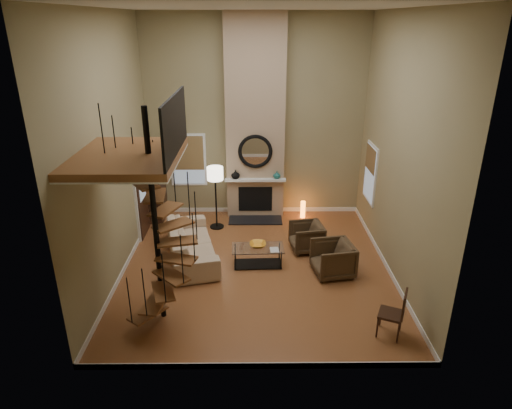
{
  "coord_description": "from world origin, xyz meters",
  "views": [
    {
      "loc": [
        -0.08,
        -8.99,
        5.3
      ],
      "look_at": [
        0.0,
        0.4,
        1.4
      ],
      "focal_mm": 31.48,
      "sensor_mm": 36.0,
      "label": 1
    }
  ],
  "objects_px": {
    "floor_lamp": "(215,178)",
    "armchair_near": "(309,237)",
    "side_chair": "(396,311)",
    "sofa": "(191,242)",
    "accent_lamp": "(303,209)",
    "hutch": "(155,187)",
    "coffee_table": "(258,254)",
    "armchair_far": "(336,259)"
  },
  "relations": [
    {
      "from": "hutch",
      "to": "side_chair",
      "type": "distance_m",
      "value": 7.42
    },
    {
      "from": "hutch",
      "to": "accent_lamp",
      "type": "height_order",
      "value": "hutch"
    },
    {
      "from": "hutch",
      "to": "armchair_far",
      "type": "height_order",
      "value": "hutch"
    },
    {
      "from": "hutch",
      "to": "sofa",
      "type": "bearing_deg",
      "value": -61.66
    },
    {
      "from": "armchair_far",
      "to": "floor_lamp",
      "type": "relative_size",
      "value": 0.49
    },
    {
      "from": "coffee_table",
      "to": "accent_lamp",
      "type": "bearing_deg",
      "value": 63.8
    },
    {
      "from": "hutch",
      "to": "side_chair",
      "type": "bearing_deg",
      "value": -44.91
    },
    {
      "from": "armchair_far",
      "to": "floor_lamp",
      "type": "bearing_deg",
      "value": -140.48
    },
    {
      "from": "coffee_table",
      "to": "floor_lamp",
      "type": "height_order",
      "value": "floor_lamp"
    },
    {
      "from": "coffee_table",
      "to": "floor_lamp",
      "type": "relative_size",
      "value": 0.69
    },
    {
      "from": "accent_lamp",
      "to": "floor_lamp",
      "type": "bearing_deg",
      "value": -165.42
    },
    {
      "from": "sofa",
      "to": "accent_lamp",
      "type": "distance_m",
      "value": 3.72
    },
    {
      "from": "sofa",
      "to": "accent_lamp",
      "type": "relative_size",
      "value": 5.2
    },
    {
      "from": "sofa",
      "to": "floor_lamp",
      "type": "distance_m",
      "value": 2.02
    },
    {
      "from": "hutch",
      "to": "sofa",
      "type": "relative_size",
      "value": 0.79
    },
    {
      "from": "sofa",
      "to": "armchair_near",
      "type": "xyz_separation_m",
      "value": [
        2.86,
        0.36,
        -0.04
      ]
    },
    {
      "from": "armchair_far",
      "to": "accent_lamp",
      "type": "height_order",
      "value": "armchair_far"
    },
    {
      "from": "accent_lamp",
      "to": "coffee_table",
      "type": "bearing_deg",
      "value": -116.2
    },
    {
      "from": "hutch",
      "to": "armchair_near",
      "type": "relative_size",
      "value": 2.62
    },
    {
      "from": "armchair_near",
      "to": "hutch",
      "type": "bearing_deg",
      "value": -124.4
    },
    {
      "from": "coffee_table",
      "to": "side_chair",
      "type": "height_order",
      "value": "side_chair"
    },
    {
      "from": "floor_lamp",
      "to": "side_chair",
      "type": "xyz_separation_m",
      "value": [
        3.51,
        -4.6,
        -0.89
      ]
    },
    {
      "from": "floor_lamp",
      "to": "armchair_near",
      "type": "bearing_deg",
      "value": -29.15
    },
    {
      "from": "armchair_near",
      "to": "side_chair",
      "type": "distance_m",
      "value": 3.47
    },
    {
      "from": "armchair_near",
      "to": "side_chair",
      "type": "xyz_separation_m",
      "value": [
        1.14,
        -3.28,
        0.17
      ]
    },
    {
      "from": "sofa",
      "to": "armchair_far",
      "type": "xyz_separation_m",
      "value": [
        3.33,
        -0.74,
        -0.04
      ]
    },
    {
      "from": "accent_lamp",
      "to": "side_chair",
      "type": "xyz_separation_m",
      "value": [
        1.09,
        -5.23,
        0.28
      ]
    },
    {
      "from": "hutch",
      "to": "armchair_near",
      "type": "bearing_deg",
      "value": -25.44
    },
    {
      "from": "armchair_near",
      "to": "armchair_far",
      "type": "height_order",
      "value": "armchair_far"
    },
    {
      "from": "hutch",
      "to": "floor_lamp",
      "type": "height_order",
      "value": "hutch"
    },
    {
      "from": "side_chair",
      "to": "armchair_far",
      "type": "bearing_deg",
      "value": 107.12
    },
    {
      "from": "floor_lamp",
      "to": "accent_lamp",
      "type": "height_order",
      "value": "floor_lamp"
    },
    {
      "from": "armchair_far",
      "to": "coffee_table",
      "type": "xyz_separation_m",
      "value": [
        -1.74,
        0.36,
        -0.07
      ]
    },
    {
      "from": "armchair_near",
      "to": "armchair_far",
      "type": "bearing_deg",
      "value": 14.18
    },
    {
      "from": "floor_lamp",
      "to": "side_chair",
      "type": "bearing_deg",
      "value": -52.64
    },
    {
      "from": "hutch",
      "to": "side_chair",
      "type": "height_order",
      "value": "hutch"
    },
    {
      "from": "hutch",
      "to": "accent_lamp",
      "type": "bearing_deg",
      "value": -0.01
    },
    {
      "from": "accent_lamp",
      "to": "side_chair",
      "type": "relative_size",
      "value": 0.53
    },
    {
      "from": "sofa",
      "to": "accent_lamp",
      "type": "bearing_deg",
      "value": -65.18
    },
    {
      "from": "floor_lamp",
      "to": "side_chair",
      "type": "relative_size",
      "value": 1.9
    },
    {
      "from": "armchair_near",
      "to": "side_chair",
      "type": "height_order",
      "value": "side_chair"
    },
    {
      "from": "coffee_table",
      "to": "side_chair",
      "type": "relative_size",
      "value": 1.31
    }
  ]
}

